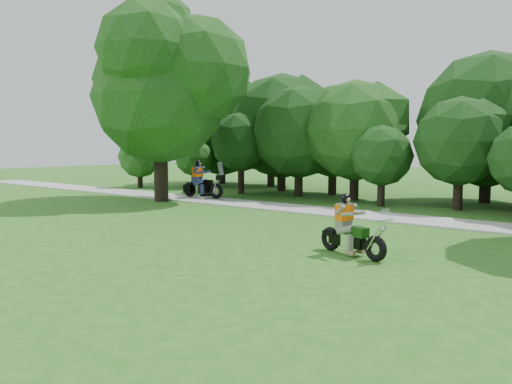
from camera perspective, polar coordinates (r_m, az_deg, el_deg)
The scene contains 6 objects.
ground at distance 12.86m, azimuth -1.58°, elevation -6.92°, with size 100.00×100.00×0.00m, color #265C1A.
walkway at distance 19.59m, azimuth 13.53°, elevation -2.69°, with size 60.00×2.20×0.06m, color #A6A6A1.
tree_line at distance 25.45m, azimuth 20.13°, elevation 7.04°, with size 39.49×11.78×7.67m.
big_tree_west at distance 25.02m, azimuth -10.43°, elevation 12.26°, with size 8.64×6.56×9.96m.
chopper_motorcycle at distance 12.66m, azimuth 10.60°, elevation -4.58°, with size 2.12×0.97×1.54m.
touring_motorcycle at distance 25.46m, azimuth -6.39°, elevation 0.91°, with size 2.50×0.88×1.90m.
Camera 1 is at (8.02, -9.67, 2.76)m, focal length 35.00 mm.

